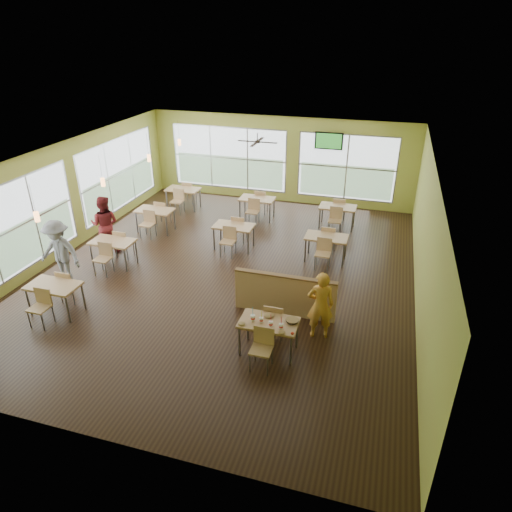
# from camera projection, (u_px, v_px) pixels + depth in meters

# --- Properties ---
(room) EXTENTS (12.00, 12.04, 3.20)m
(room) POSITION_uv_depth(u_px,v_px,m) (225.00, 218.00, 11.96)
(room) COLOR black
(room) RESTS_ON ground
(window_bays) EXTENTS (9.24, 10.24, 2.38)m
(window_bays) POSITION_uv_depth(u_px,v_px,m) (182.00, 180.00, 15.31)
(window_bays) COLOR white
(window_bays) RESTS_ON room
(main_table) EXTENTS (1.22, 1.52, 0.87)m
(main_table) POSITION_uv_depth(u_px,v_px,m) (269.00, 326.00, 9.33)
(main_table) COLOR tan
(main_table) RESTS_ON floor
(half_wall_divider) EXTENTS (2.40, 0.14, 1.04)m
(half_wall_divider) POSITION_uv_depth(u_px,v_px,m) (285.00, 295.00, 10.62)
(half_wall_divider) COLOR tan
(half_wall_divider) RESTS_ON floor
(dining_tables) EXTENTS (6.92, 8.72, 0.87)m
(dining_tables) POSITION_uv_depth(u_px,v_px,m) (213.00, 224.00, 14.12)
(dining_tables) COLOR tan
(dining_tables) RESTS_ON floor
(pendant_lights) EXTENTS (0.11, 7.31, 0.86)m
(pendant_lights) POSITION_uv_depth(u_px,v_px,m) (126.00, 170.00, 12.95)
(pendant_lights) COLOR #2D2119
(pendant_lights) RESTS_ON ceiling
(ceiling_fan) EXTENTS (1.25, 1.25, 0.29)m
(ceiling_fan) POSITION_uv_depth(u_px,v_px,m) (257.00, 142.00, 13.91)
(ceiling_fan) COLOR #2D2119
(ceiling_fan) RESTS_ON ceiling
(tv_backwall) EXTENTS (1.00, 0.07, 0.60)m
(tv_backwall) POSITION_uv_depth(u_px,v_px,m) (329.00, 141.00, 16.15)
(tv_backwall) COLOR black
(tv_backwall) RESTS_ON wall_back
(man_plaid) EXTENTS (0.66, 0.51, 1.59)m
(man_plaid) POSITION_uv_depth(u_px,v_px,m) (320.00, 305.00, 9.74)
(man_plaid) COLOR #CA5B16
(man_plaid) RESTS_ON floor
(patron_maroon) EXTENTS (0.98, 0.85, 1.74)m
(patron_maroon) POSITION_uv_depth(u_px,v_px,m) (105.00, 224.00, 13.47)
(patron_maroon) COLOR maroon
(patron_maroon) RESTS_ON floor
(patron_grey) EXTENTS (1.16, 0.69, 1.78)m
(patron_grey) POSITION_uv_depth(u_px,v_px,m) (59.00, 252.00, 11.77)
(patron_grey) COLOR slate
(patron_grey) RESTS_ON floor
(cup_blue) EXTENTS (0.10, 0.10, 0.37)m
(cup_blue) POSITION_uv_depth(u_px,v_px,m) (253.00, 318.00, 9.27)
(cup_blue) COLOR white
(cup_blue) RESTS_ON main_table
(cup_yellow) EXTENTS (0.08, 0.08, 0.30)m
(cup_yellow) POSITION_uv_depth(u_px,v_px,m) (261.00, 320.00, 9.23)
(cup_yellow) COLOR white
(cup_yellow) RESTS_ON main_table
(cup_red_near) EXTENTS (0.09, 0.09, 0.32)m
(cup_red_near) POSITION_uv_depth(u_px,v_px,m) (271.00, 324.00, 9.10)
(cup_red_near) COLOR white
(cup_red_near) RESTS_ON main_table
(cup_red_far) EXTENTS (0.09, 0.09, 0.33)m
(cup_red_far) POSITION_uv_depth(u_px,v_px,m) (281.00, 326.00, 9.02)
(cup_red_far) COLOR white
(cup_red_far) RESTS_ON main_table
(food_basket) EXTENTS (0.27, 0.27, 0.06)m
(food_basket) POSITION_uv_depth(u_px,v_px,m) (292.00, 320.00, 9.25)
(food_basket) COLOR black
(food_basket) RESTS_ON main_table
(ketchup_cup) EXTENTS (0.06, 0.06, 0.03)m
(ketchup_cup) POSITION_uv_depth(u_px,v_px,m) (292.00, 333.00, 8.91)
(ketchup_cup) COLOR #B91F02
(ketchup_cup) RESTS_ON main_table
(wrapper_left) EXTENTS (0.17, 0.15, 0.04)m
(wrapper_left) POSITION_uv_depth(u_px,v_px,m) (242.00, 324.00, 9.18)
(wrapper_left) COLOR #A88451
(wrapper_left) RESTS_ON main_table
(wrapper_mid) EXTENTS (0.27, 0.26, 0.06)m
(wrapper_mid) POSITION_uv_depth(u_px,v_px,m) (269.00, 315.00, 9.43)
(wrapper_mid) COLOR #A88451
(wrapper_mid) RESTS_ON main_table
(wrapper_right) EXTENTS (0.16, 0.14, 0.04)m
(wrapper_right) POSITION_uv_depth(u_px,v_px,m) (282.00, 332.00, 8.92)
(wrapper_right) COLOR #A88451
(wrapper_right) RESTS_ON main_table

